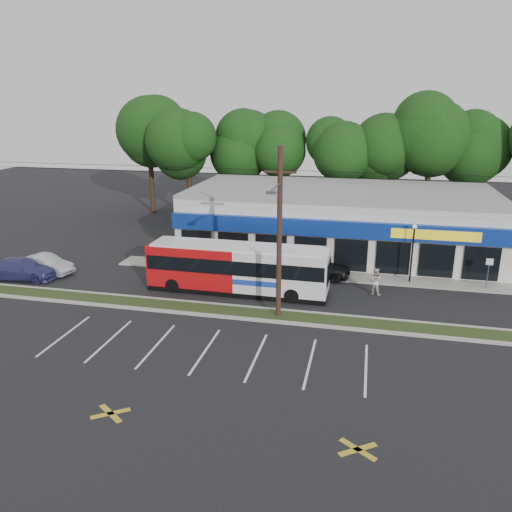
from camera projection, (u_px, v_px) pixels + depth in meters
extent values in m
plane|color=black|center=(225.00, 319.00, 29.39)|extent=(120.00, 120.00, 0.00)
cube|color=#263315|center=(230.00, 311.00, 30.31)|extent=(40.00, 1.60, 0.12)
cube|color=#9E9E93|center=(226.00, 317.00, 29.51)|extent=(40.00, 0.25, 0.14)
cube|color=#9E9E93|center=(233.00, 306.00, 31.09)|extent=(40.00, 0.25, 0.14)
cube|color=#9E9E93|center=(324.00, 275.00, 36.70)|extent=(32.00, 2.20, 0.10)
cube|color=white|center=(339.00, 222.00, 42.38)|extent=(25.00, 12.00, 5.00)
cube|color=#10339A|center=(334.00, 229.00, 36.30)|extent=(25.00, 0.50, 1.20)
cube|color=black|center=(333.00, 254.00, 37.07)|extent=(24.00, 0.12, 2.40)
cube|color=yellow|center=(436.00, 235.00, 34.56)|extent=(6.00, 0.06, 0.70)
cube|color=gray|center=(341.00, 191.00, 41.60)|extent=(25.00, 12.00, 0.30)
cylinder|color=black|center=(279.00, 236.00, 28.20)|extent=(0.30, 0.30, 10.00)
cube|color=black|center=(280.00, 172.00, 27.13)|extent=(1.80, 0.12, 0.12)
cylinder|color=#59595E|center=(276.00, 186.00, 26.19)|extent=(0.10, 2.40, 0.10)
cube|color=#59595E|center=(271.00, 193.00, 25.01)|extent=(0.50, 0.25, 0.15)
cylinder|color=black|center=(227.00, 169.00, 27.74)|extent=(50.00, 0.02, 0.02)
cylinder|color=black|center=(227.00, 174.00, 27.83)|extent=(50.00, 0.02, 0.02)
cylinder|color=black|center=(412.00, 256.00, 34.66)|extent=(0.12, 0.12, 4.00)
sphere|color=silver|center=(415.00, 227.00, 34.04)|extent=(0.30, 0.30, 0.30)
cylinder|color=#59595E|center=(488.00, 274.00, 33.69)|extent=(0.06, 0.06, 2.20)
cube|color=white|center=(490.00, 262.00, 33.37)|extent=(0.45, 0.04, 0.45)
cylinder|color=black|center=(153.00, 189.00, 56.14)|extent=(0.56, 0.56, 5.72)
sphere|color=black|center=(149.00, 138.00, 54.48)|extent=(6.76, 6.76, 6.76)
cylinder|color=black|center=(195.00, 190.00, 55.08)|extent=(0.56, 0.56, 5.72)
sphere|color=black|center=(193.00, 139.00, 53.42)|extent=(6.76, 6.76, 6.76)
cylinder|color=black|center=(238.00, 192.00, 54.02)|extent=(0.56, 0.56, 5.72)
sphere|color=black|center=(238.00, 139.00, 52.36)|extent=(6.76, 6.76, 6.76)
cylinder|color=black|center=(284.00, 194.00, 52.96)|extent=(0.56, 0.56, 5.72)
sphere|color=black|center=(285.00, 140.00, 51.30)|extent=(6.76, 6.76, 6.76)
cylinder|color=black|center=(331.00, 196.00, 51.90)|extent=(0.56, 0.56, 5.72)
sphere|color=black|center=(334.00, 141.00, 50.24)|extent=(6.76, 6.76, 6.76)
cylinder|color=black|center=(380.00, 198.00, 50.85)|extent=(0.56, 0.56, 5.72)
sphere|color=black|center=(385.00, 142.00, 49.19)|extent=(6.76, 6.76, 6.76)
cylinder|color=black|center=(432.00, 200.00, 49.79)|extent=(0.56, 0.56, 5.72)
sphere|color=black|center=(438.00, 143.00, 48.13)|extent=(6.76, 6.76, 6.76)
cylinder|color=black|center=(485.00, 202.00, 48.73)|extent=(0.56, 0.56, 5.72)
sphere|color=black|center=(494.00, 144.00, 47.07)|extent=(6.76, 6.76, 6.76)
cube|color=#B60E10|center=(195.00, 264.00, 33.82)|extent=(6.05, 2.57, 2.76)
cube|color=white|center=(282.00, 271.00, 32.49)|extent=(6.05, 2.57, 2.76)
cube|color=black|center=(238.00, 289.00, 33.61)|extent=(12.07, 2.59, 0.35)
cube|color=black|center=(238.00, 262.00, 33.06)|extent=(11.83, 2.70, 0.95)
cube|color=black|center=(329.00, 272.00, 31.76)|extent=(0.08, 2.13, 1.40)
cube|color=#193899|center=(255.00, 284.00, 31.81)|extent=(3.01, 0.06, 0.35)
cube|color=white|center=(237.00, 246.00, 32.73)|extent=(11.46, 2.38, 0.18)
cylinder|color=black|center=(173.00, 285.00, 33.41)|extent=(0.97, 0.29, 0.96)
cylinder|color=black|center=(185.00, 274.00, 35.51)|extent=(0.97, 0.29, 0.96)
cylinder|color=black|center=(292.00, 296.00, 31.62)|extent=(0.97, 0.29, 0.96)
cylinder|color=black|center=(297.00, 284.00, 33.73)|extent=(0.97, 0.29, 0.96)
imported|color=black|center=(316.00, 266.00, 36.13)|extent=(5.03, 2.29, 1.67)
imported|color=#A4A8AC|center=(46.00, 264.00, 37.01)|extent=(4.46, 2.22, 1.40)
imported|color=navy|center=(22.00, 269.00, 35.86)|extent=(5.38, 2.56, 1.51)
imported|color=beige|center=(323.00, 278.00, 33.63)|extent=(0.76, 0.70, 1.75)
imported|color=beige|center=(375.00, 281.00, 32.89)|extent=(1.02, 0.88, 1.82)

